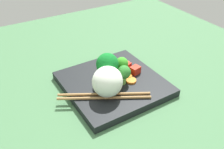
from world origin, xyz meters
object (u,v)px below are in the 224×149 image
chopstick_pair (104,96)px  square_plate (113,84)px  rice_mound (107,82)px  broccoli_floret_2 (122,64)px  carrot_slice_0 (131,81)px

chopstick_pair → square_plate: bearing=70.0°
rice_mound → broccoli_floret_2: bearing=-144.4°
square_plate → rice_mound: size_ratio=3.10×
broccoli_floret_2 → carrot_slice_0: 4.95cm
carrot_slice_0 → chopstick_pair: size_ratio=0.13×
square_plate → chopstick_pair: chopstick_pair is taller
rice_mound → chopstick_pair: 3.60cm
rice_mound → chopstick_pair: (1.35, 0.69, -3.26)cm
broccoli_floret_2 → chopstick_pair: 10.81cm
carrot_slice_0 → chopstick_pair: 9.20cm
square_plate → rice_mound: (3.87, 3.83, 4.55)cm
rice_mound → square_plate: bearing=-135.3°
square_plate → chopstick_pair: bearing=40.9°
square_plate → carrot_slice_0: size_ratio=8.96×
carrot_slice_0 → chopstick_pair: (8.99, 1.94, 0.06)cm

